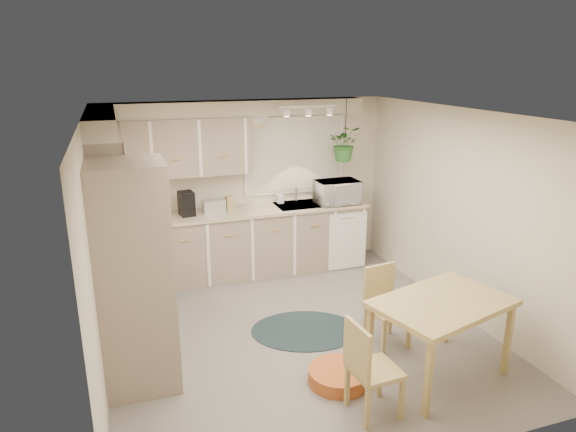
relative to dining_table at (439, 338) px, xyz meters
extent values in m
plane|color=slate|center=(-1.00, 1.18, -0.39)|extent=(4.20, 4.20, 0.00)
plane|color=white|center=(-1.00, 1.18, 2.01)|extent=(4.20, 4.20, 0.00)
cube|color=beige|center=(-1.00, 3.28, 0.81)|extent=(4.00, 0.04, 2.40)
cube|color=beige|center=(-1.00, -0.92, 0.81)|extent=(4.00, 0.04, 2.40)
cube|color=beige|center=(-3.00, 1.18, 0.81)|extent=(0.04, 4.20, 2.40)
cube|color=beige|center=(1.00, 1.18, 0.81)|extent=(0.04, 4.20, 2.40)
cube|color=gray|center=(-2.70, 2.05, 0.06)|extent=(0.60, 1.85, 0.90)
cube|color=gray|center=(-1.20, 2.98, 0.06)|extent=(3.60, 0.60, 0.90)
cube|color=beige|center=(-2.69, 2.05, 0.53)|extent=(0.64, 1.89, 0.04)
cube|color=beige|center=(-1.20, 2.97, 0.53)|extent=(3.64, 0.64, 0.04)
cube|color=gray|center=(-2.67, 0.80, 0.66)|extent=(0.65, 0.65, 2.10)
cube|color=silver|center=(-2.35, 0.80, 0.66)|extent=(0.02, 0.56, 0.58)
cube|color=gray|center=(-2.82, 2.18, 1.43)|extent=(0.35, 2.00, 0.75)
cube|color=gray|center=(-2.00, 3.10, 1.43)|extent=(2.00, 0.35, 0.75)
cube|color=beige|center=(-2.85, 2.18, 1.91)|extent=(0.30, 2.00, 0.20)
cube|color=beige|center=(-1.20, 3.13, 1.91)|extent=(3.60, 0.30, 0.20)
cube|color=silver|center=(-2.68, 1.48, 0.55)|extent=(0.52, 0.58, 0.02)
cube|color=silver|center=(-2.70, 1.48, 1.01)|extent=(0.40, 0.60, 0.14)
cube|color=silver|center=(-0.30, 3.25, 1.21)|extent=(1.40, 0.02, 1.00)
cube|color=silver|center=(-0.30, 3.26, 1.21)|extent=(1.50, 0.02, 1.10)
cube|color=#B1B3B9|center=(-0.30, 2.98, 0.51)|extent=(0.70, 0.48, 0.10)
cube|color=silver|center=(0.30, 2.67, 0.03)|extent=(0.58, 0.02, 0.83)
cube|color=silver|center=(-0.30, 2.73, 1.94)|extent=(0.80, 0.04, 0.04)
cylinder|color=gold|center=(-0.85, 3.25, 1.79)|extent=(0.30, 0.03, 0.30)
cube|color=tan|center=(0.00, 0.00, 0.00)|extent=(1.42, 1.13, 0.78)
cube|color=tan|center=(-0.83, -0.29, 0.04)|extent=(0.44, 0.44, 0.87)
cube|color=tan|center=(-0.18, 0.65, 0.03)|extent=(0.44, 0.44, 0.84)
ellipsoid|color=black|center=(-0.90, 1.19, -0.39)|extent=(1.42, 1.22, 0.01)
cylinder|color=#C45F27|center=(-0.94, 0.19, -0.32)|extent=(0.65, 0.65, 0.13)
imported|color=silver|center=(0.21, 2.88, 0.75)|extent=(0.61, 0.35, 0.41)
imported|color=silver|center=(-0.56, 3.13, 0.59)|extent=(0.09, 0.20, 0.09)
imported|color=#2D6327|center=(0.31, 2.88, 1.35)|extent=(0.60, 0.62, 0.38)
cube|color=black|center=(-1.90, 2.98, 0.71)|extent=(0.21, 0.24, 0.32)
cube|color=#B1B3B9|center=(-1.54, 3.00, 0.64)|extent=(0.29, 0.17, 0.18)
cube|color=tan|center=(-1.32, 3.03, 0.65)|extent=(0.11, 0.11, 0.20)
camera|label=1|loc=(-2.74, -3.60, 2.51)|focal=32.00mm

